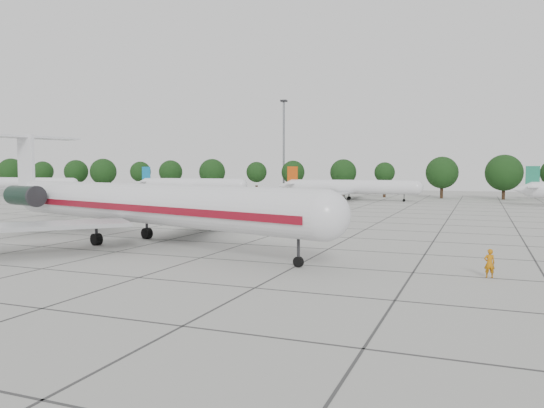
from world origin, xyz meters
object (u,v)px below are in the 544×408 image
object	(u,v)px
ground_crew	(489,263)
floodlight_mast	(284,141)
bg_airliner_a	(32,183)
bg_airliner_c	(350,187)
bg_airliner_b	(191,185)
main_airliner	(127,202)

from	to	relation	value
ground_crew	floodlight_mast	distance (m)	112.79
bg_airliner_a	bg_airliner_c	xyz separation A→B (m)	(87.13, 2.69, 0.00)
bg_airliner_a	bg_airliner_b	xyz separation A→B (m)	(45.82, 5.97, 0.00)
ground_crew	bg_airliner_c	xyz separation A→B (m)	(-26.78, 76.67, 1.98)
bg_airliner_b	main_airliner	bearing A→B (deg)	-63.89
bg_airliner_a	bg_airliner_b	distance (m)	46.21
floodlight_mast	bg_airliner_b	bearing A→B (deg)	-131.14
bg_airliner_b	floodlight_mast	world-z (taller)	floodlight_mast
ground_crew	bg_airliner_b	distance (m)	105.04
ground_crew	floodlight_mast	size ratio (longest dim) A/B	0.07
bg_airliner_b	bg_airliner_c	distance (m)	41.44
bg_airliner_c	floodlight_mast	size ratio (longest dim) A/B	1.11
main_airliner	bg_airliner_c	size ratio (longest dim) A/B	1.60
bg_airliner_c	bg_airliner_a	bearing A→B (deg)	-178.23
ground_crew	bg_airliner_c	distance (m)	81.24
main_airliner	bg_airliner_a	distance (m)	107.66
main_airliner	floodlight_mast	xyz separation A→B (m)	(-19.36, 94.95, 10.47)
bg_airliner_a	bg_airliner_b	size ratio (longest dim) A/B	1.00
main_airliner	bg_airliner_c	world-z (taller)	main_airliner
main_airliner	ground_crew	size ratio (longest dim) A/B	24.37
bg_airliner_c	ground_crew	bearing A→B (deg)	-70.74
bg_airliner_a	main_airliner	bearing A→B (deg)	-39.90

